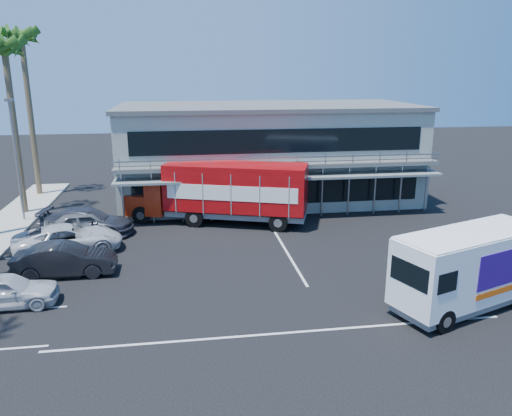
{
  "coord_description": "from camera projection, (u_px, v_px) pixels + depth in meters",
  "views": [
    {
      "loc": [
        -3.61,
        -22.92,
        9.83
      ],
      "look_at": [
        0.43,
        3.88,
        2.3
      ],
      "focal_mm": 35.0,
      "sensor_mm": 36.0,
      "label": 1
    }
  ],
  "objects": [
    {
      "name": "parked_car_a",
      "position": [
        5.0,
        291.0,
        21.26
      ],
      "size": [
        4.44,
        2.01,
        1.48
      ],
      "primitive_type": "imported",
      "rotation": [
        0.0,
        0.0,
        1.63
      ],
      "color": "silver",
      "rests_on": "ground"
    },
    {
      "name": "parked_car_d",
      "position": [
        87.0,
        222.0,
        30.64
      ],
      "size": [
        5.92,
        3.25,
        1.62
      ],
      "primitive_type": "imported",
      "rotation": [
        0.0,
        0.0,
        1.39
      ],
      "color": "#282B36",
      "rests_on": "ground"
    },
    {
      "name": "palm_e",
      "position": [
        5.0,
        58.0,
        32.43
      ],
      "size": [
        2.8,
        2.8,
        12.25
      ],
      "color": "brown",
      "rests_on": "ground"
    },
    {
      "name": "palm_f",
      "position": [
        22.0,
        47.0,
        37.37
      ],
      "size": [
        2.8,
        2.8,
        13.25
      ],
      "color": "brown",
      "rests_on": "ground"
    },
    {
      "name": "parked_car_c",
      "position": [
        68.0,
        239.0,
        27.53
      ],
      "size": [
        6.24,
        3.99,
        1.6
      ],
      "primitive_type": "imported",
      "rotation": [
        0.0,
        0.0,
        1.82
      ],
      "color": "silver",
      "rests_on": "ground"
    },
    {
      "name": "white_van",
      "position": [
        469.0,
        268.0,
        20.91
      ],
      "size": [
        7.36,
        4.63,
        3.4
      ],
      "rotation": [
        0.0,
        0.0,
        0.35
      ],
      "color": "white",
      "rests_on": "ground"
    },
    {
      "name": "light_pole_far",
      "position": [
        16.0,
        155.0,
        32.22
      ],
      "size": [
        0.5,
        0.25,
        8.09
      ],
      "color": "gray",
      "rests_on": "ground"
    },
    {
      "name": "building",
      "position": [
        267.0,
        152.0,
        38.67
      ],
      "size": [
        22.4,
        12.0,
        7.3
      ],
      "color": "gray",
      "rests_on": "ground"
    },
    {
      "name": "red_truck",
      "position": [
        224.0,
        191.0,
        32.61
      ],
      "size": [
        12.07,
        6.43,
        3.98
      ],
      "rotation": [
        0.0,
        0.0,
        -0.33
      ],
      "color": "maroon",
      "rests_on": "ground"
    },
    {
      "name": "parked_car_b",
      "position": [
        65.0,
        260.0,
        24.55
      ],
      "size": [
        4.91,
        1.8,
        1.61
      ],
      "primitive_type": "imported",
      "rotation": [
        0.0,
        0.0,
        1.59
      ],
      "color": "black",
      "rests_on": "ground"
    },
    {
      "name": "parked_car_e",
      "position": [
        86.0,
        224.0,
        30.26
      ],
      "size": [
        5.06,
        2.88,
        1.62
      ],
      "primitive_type": "imported",
      "rotation": [
        0.0,
        0.0,
        1.78
      ],
      "color": "slate",
      "rests_on": "ground"
    },
    {
      "name": "ground",
      "position": [
        259.0,
        273.0,
        24.99
      ],
      "size": [
        120.0,
        120.0,
        0.0
      ],
      "primitive_type": "plane",
      "color": "black",
      "rests_on": "ground"
    }
  ]
}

